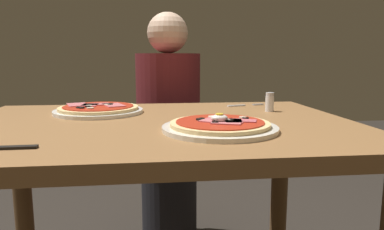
# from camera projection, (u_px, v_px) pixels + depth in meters

# --- Properties ---
(dining_table) EXTENTS (1.18, 0.84, 0.77)m
(dining_table) POSITION_uv_depth(u_px,v_px,m) (158.00, 161.00, 1.09)
(dining_table) COLOR olive
(dining_table) RESTS_ON ground
(pizza_foreground) EXTENTS (0.30, 0.30, 0.05)m
(pizza_foreground) POSITION_uv_depth(u_px,v_px,m) (220.00, 126.00, 0.94)
(pizza_foreground) COLOR silver
(pizza_foreground) RESTS_ON dining_table
(pizza_across_left) EXTENTS (0.30, 0.30, 0.03)m
(pizza_across_left) POSITION_uv_depth(u_px,v_px,m) (98.00, 109.00, 1.23)
(pizza_across_left) COLOR white
(pizza_across_left) RESTS_ON dining_table
(fork) EXTENTS (0.16, 0.05, 0.00)m
(fork) POSITION_uv_depth(u_px,v_px,m) (243.00, 105.00, 1.41)
(fork) COLOR silver
(fork) RESTS_ON dining_table
(salt_shaker) EXTENTS (0.03, 0.03, 0.07)m
(salt_shaker) POSITION_uv_depth(u_px,v_px,m) (270.00, 102.00, 1.26)
(salt_shaker) COLOR white
(salt_shaker) RESTS_ON dining_table
(diner_person) EXTENTS (0.32, 0.32, 1.18)m
(diner_person) POSITION_uv_depth(u_px,v_px,m) (169.00, 137.00, 1.84)
(diner_person) COLOR black
(diner_person) RESTS_ON ground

